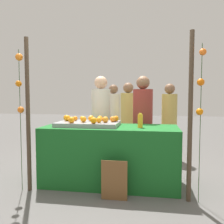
# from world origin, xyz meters

# --- Properties ---
(ground_plane) EXTENTS (24.00, 24.00, 0.00)m
(ground_plane) POSITION_xyz_m (0.00, 0.00, 0.00)
(ground_plane) COLOR #565451
(stall_counter) EXTENTS (1.95, 0.78, 0.85)m
(stall_counter) POSITION_xyz_m (0.00, 0.00, 0.43)
(stall_counter) COLOR #196023
(stall_counter) RESTS_ON ground_plane
(orange_tray) EXTENTS (0.90, 0.57, 0.06)m
(orange_tray) POSITION_xyz_m (-0.33, 0.01, 0.88)
(orange_tray) COLOR gray
(orange_tray) RESTS_ON stall_counter
(orange_0) EXTENTS (0.08, 0.08, 0.08)m
(orange_0) POSITION_xyz_m (-0.20, 0.20, 0.95)
(orange_0) COLOR orange
(orange_0) RESTS_ON orange_tray
(orange_1) EXTENTS (0.09, 0.09, 0.09)m
(orange_1) POSITION_xyz_m (-0.73, 0.14, 0.96)
(orange_1) COLOR orange
(orange_1) RESTS_ON orange_tray
(orange_2) EXTENTS (0.08, 0.08, 0.08)m
(orange_2) POSITION_xyz_m (-0.34, 0.22, 0.95)
(orange_2) COLOR orange
(orange_2) RESTS_ON orange_tray
(orange_3) EXTENTS (0.09, 0.09, 0.09)m
(orange_3) POSITION_xyz_m (-0.39, -0.07, 0.96)
(orange_3) COLOR orange
(orange_3) RESTS_ON orange_tray
(orange_4) EXTENTS (0.08, 0.08, 0.08)m
(orange_4) POSITION_xyz_m (-0.57, -0.10, 0.95)
(orange_4) COLOR orange
(orange_4) RESTS_ON orange_tray
(orange_5) EXTENTS (0.09, 0.09, 0.09)m
(orange_5) POSITION_xyz_m (-0.20, -0.21, 0.96)
(orange_5) COLOR orange
(orange_5) RESTS_ON orange_tray
(orange_6) EXTENTS (0.09, 0.09, 0.09)m
(orange_6) POSITION_xyz_m (-0.06, -0.07, 0.96)
(orange_6) COLOR orange
(orange_6) RESTS_ON orange_tray
(orange_7) EXTENTS (0.07, 0.07, 0.07)m
(orange_7) POSITION_xyz_m (-0.57, 0.12, 0.95)
(orange_7) COLOR orange
(orange_7) RESTS_ON orange_tray
(orange_8) EXTENTS (0.08, 0.08, 0.08)m
(orange_8) POSITION_xyz_m (-0.32, 0.09, 0.95)
(orange_8) COLOR orange
(orange_8) RESTS_ON orange_tray
(orange_9) EXTENTS (0.07, 0.07, 0.07)m
(orange_9) POSITION_xyz_m (-0.46, 0.14, 0.95)
(orange_9) COLOR orange
(orange_9) RESTS_ON orange_tray
(orange_10) EXTENTS (0.08, 0.08, 0.08)m
(orange_10) POSITION_xyz_m (-0.15, -0.10, 0.95)
(orange_10) COLOR orange
(orange_10) RESTS_ON orange_tray
(orange_11) EXTENTS (0.09, 0.09, 0.09)m
(orange_11) POSITION_xyz_m (-0.53, -0.19, 0.96)
(orange_11) COLOR orange
(orange_11) RESTS_ON orange_tray
(orange_12) EXTENTS (0.09, 0.09, 0.09)m
(orange_12) POSITION_xyz_m (-0.68, 0.06, 0.96)
(orange_12) COLOR orange
(orange_12) RESTS_ON orange_tray
(orange_13) EXTENTS (0.08, 0.08, 0.08)m
(orange_13) POSITION_xyz_m (0.03, 0.04, 0.95)
(orange_13) COLOR orange
(orange_13) RESTS_ON orange_tray
(orange_14) EXTENTS (0.09, 0.09, 0.09)m
(orange_14) POSITION_xyz_m (0.06, 0.11, 0.96)
(orange_14) COLOR orange
(orange_14) RESTS_ON orange_tray
(juice_bottle) EXTENTS (0.07, 0.07, 0.20)m
(juice_bottle) POSITION_xyz_m (0.44, -0.07, 0.95)
(juice_bottle) COLOR #F4A523
(juice_bottle) RESTS_ON stall_counter
(chalkboard_sign) EXTENTS (0.33, 0.03, 0.51)m
(chalkboard_sign) POSITION_xyz_m (0.14, -0.55, 0.24)
(chalkboard_sign) COLOR brown
(chalkboard_sign) RESTS_ON ground_plane
(vendor_left) EXTENTS (0.33, 0.33, 1.63)m
(vendor_left) POSITION_xyz_m (-0.27, 0.62, 0.76)
(vendor_left) COLOR beige
(vendor_left) RESTS_ON ground_plane
(vendor_right) EXTENTS (0.33, 0.33, 1.63)m
(vendor_right) POSITION_xyz_m (0.45, 0.59, 0.76)
(vendor_right) COLOR maroon
(vendor_right) RESTS_ON ground_plane
(crowd_person_0) EXTENTS (0.31, 0.31, 1.56)m
(crowd_person_0) POSITION_xyz_m (0.12, 1.50, 0.73)
(crowd_person_0) COLOR tan
(crowd_person_0) RESTS_ON ground_plane
(crowd_person_1) EXTENTS (0.31, 0.31, 1.55)m
(crowd_person_1) POSITION_xyz_m (-0.26, 1.95, 0.72)
(crowd_person_1) COLOR beige
(crowd_person_1) RESTS_ON ground_plane
(crowd_person_2) EXTENTS (0.31, 0.31, 1.54)m
(crowd_person_2) POSITION_xyz_m (0.95, 1.56, 0.72)
(crowd_person_2) COLOR tan
(crowd_person_2) RESTS_ON ground_plane
(canopy_post_left) EXTENTS (0.06, 0.06, 2.08)m
(canopy_post_left) POSITION_xyz_m (-1.05, -0.43, 1.04)
(canopy_post_left) COLOR #473828
(canopy_post_left) RESTS_ON ground_plane
(canopy_post_right) EXTENTS (0.06, 0.06, 2.08)m
(canopy_post_right) POSITION_xyz_m (1.05, -0.43, 1.04)
(canopy_post_right) COLOR #473828
(canopy_post_right) RESTS_ON ground_plane
(garland_strand_left) EXTENTS (0.10, 0.10, 1.91)m
(garland_strand_left) POSITION_xyz_m (-1.15, -0.45, 1.48)
(garland_strand_left) COLOR #2D4C23
(garland_strand_left) RESTS_ON ground_plane
(garland_strand_right) EXTENTS (0.10, 0.09, 1.91)m
(garland_strand_right) POSITION_xyz_m (1.17, -0.45, 1.42)
(garland_strand_right) COLOR #2D4C23
(garland_strand_right) RESTS_ON ground_plane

